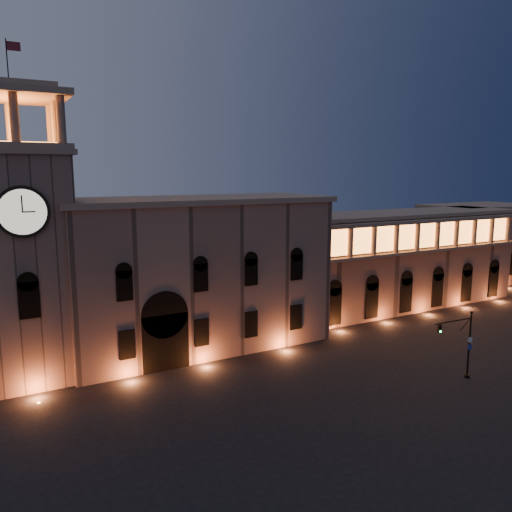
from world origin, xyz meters
TOP-DOWN VIEW (x-y plane):
  - ground at (0.00, 0.00)m, footprint 160.00×160.00m
  - government_building at (-2.08, 21.93)m, footprint 30.80×12.80m
  - clock_tower at (-20.50, 20.98)m, footprint 9.80×9.80m
  - colonnade_wing at (32.00, 23.92)m, footprint 40.60×11.50m
  - secondary_building at (58.00, 30.00)m, footprint 20.00×12.00m
  - traffic_light at (17.15, -0.26)m, footprint 5.04×0.60m

SIDE VIEW (x-z plane):
  - ground at x=0.00m, z-range 0.00..0.00m
  - traffic_light at x=17.15m, z-range 0.17..7.10m
  - secondary_building at x=58.00m, z-range 0.00..14.00m
  - colonnade_wing at x=32.00m, z-range 0.08..14.58m
  - government_building at x=-2.08m, z-range -0.03..17.57m
  - clock_tower at x=-20.50m, z-range -3.70..28.70m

